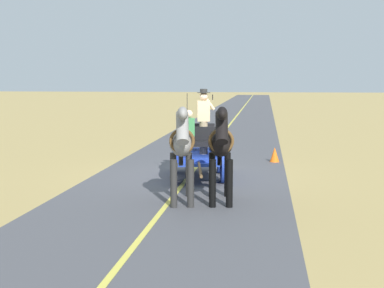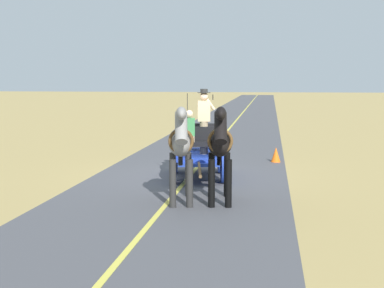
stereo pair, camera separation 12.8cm
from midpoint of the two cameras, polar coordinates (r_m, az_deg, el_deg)
The scene contains 7 objects.
ground_plane at distance 15.29m, azimuth -0.05°, elevation -3.51°, with size 200.00×200.00×0.00m, color tan.
road_surface at distance 15.28m, azimuth -0.05°, elevation -3.49°, with size 5.52×160.00×0.01m, color #4C4C51.
road_centre_stripe at distance 15.28m, azimuth -0.05°, elevation -3.47°, with size 0.12×160.00×0.00m, color #DBCC4C.
horse_drawn_carriage at distance 14.96m, azimuth 0.92°, elevation -0.57°, with size 1.76×4.51×2.50m.
horse_near_side at distance 11.91m, azimuth 3.29°, elevation -0.04°, with size 0.73×2.14×2.21m.
horse_off_side at distance 11.89m, azimuth -0.89°, elevation -0.04°, with size 0.83×2.15×2.21m.
traffic_cone at distance 18.17m, azimuth 9.10°, elevation -1.13°, with size 0.32×0.32×0.50m, color orange.
Camera 2 is at (-2.25, 14.86, 2.77)m, focal length 50.19 mm.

